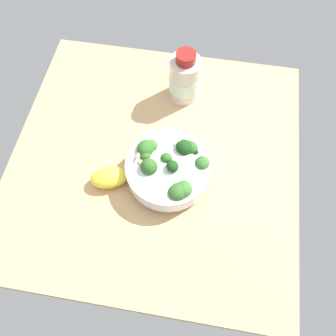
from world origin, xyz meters
The scene contains 4 objects.
ground_plane centered at (0.00, 0.00, -1.87)cm, with size 66.31×66.31×3.74cm, color tan.
bowl_of_broccoli centered at (3.97, -4.01, 3.77)cm, with size 18.41×18.41×8.70cm.
lemon_wedge centered at (-8.63, -7.55, 1.96)cm, with size 8.33×4.98×3.93cm, color yellow.
bottle_tall centered at (3.96, 19.67, 5.88)cm, with size 7.66×7.66×13.89cm.
Camera 1 is at (9.50, -37.49, 70.66)cm, focal length 36.98 mm.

